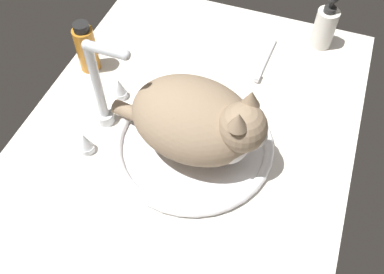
{
  "coord_description": "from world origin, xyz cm",
  "views": [
    {
      "loc": [
        -51.11,
        -20.81,
        79.43
      ],
      "look_at": [
        -0.49,
        -2.4,
        7.0
      ],
      "focal_mm": 40.24,
      "sensor_mm": 36.0,
      "label": 1
    }
  ],
  "objects_px": {
    "sink_basin": "(192,145)",
    "faucet": "(101,96)",
    "amber_bottle": "(86,48)",
    "cat": "(199,123)",
    "soap_pump_bottle": "(325,27)",
    "toothbrush": "(265,61)"
  },
  "relations": [
    {
      "from": "sink_basin",
      "to": "faucet",
      "type": "relative_size",
      "value": 1.49
    },
    {
      "from": "sink_basin",
      "to": "amber_bottle",
      "type": "distance_m",
      "value": 0.36
    },
    {
      "from": "faucet",
      "to": "cat",
      "type": "height_order",
      "value": "faucet"
    },
    {
      "from": "faucet",
      "to": "soap_pump_bottle",
      "type": "height_order",
      "value": "faucet"
    },
    {
      "from": "cat",
      "to": "amber_bottle",
      "type": "xyz_separation_m",
      "value": [
        0.15,
        0.34,
        -0.03
      ]
    },
    {
      "from": "faucet",
      "to": "toothbrush",
      "type": "distance_m",
      "value": 0.43
    },
    {
      "from": "faucet",
      "to": "amber_bottle",
      "type": "height_order",
      "value": "faucet"
    },
    {
      "from": "soap_pump_bottle",
      "to": "sink_basin",
      "type": "bearing_deg",
      "value": 154.89
    },
    {
      "from": "sink_basin",
      "to": "faucet",
      "type": "height_order",
      "value": "faucet"
    },
    {
      "from": "sink_basin",
      "to": "amber_bottle",
      "type": "height_order",
      "value": "amber_bottle"
    },
    {
      "from": "amber_bottle",
      "to": "toothbrush",
      "type": "relative_size",
      "value": 0.81
    },
    {
      "from": "cat",
      "to": "toothbrush",
      "type": "relative_size",
      "value": 2.1
    },
    {
      "from": "sink_basin",
      "to": "soap_pump_bottle",
      "type": "relative_size",
      "value": 2.33
    },
    {
      "from": "soap_pump_bottle",
      "to": "toothbrush",
      "type": "height_order",
      "value": "soap_pump_bottle"
    },
    {
      "from": "sink_basin",
      "to": "cat",
      "type": "bearing_deg",
      "value": -97.22
    },
    {
      "from": "sink_basin",
      "to": "soap_pump_bottle",
      "type": "bearing_deg",
      "value": -25.11
    },
    {
      "from": "toothbrush",
      "to": "soap_pump_bottle",
      "type": "bearing_deg",
      "value": -44.72
    },
    {
      "from": "soap_pump_bottle",
      "to": "toothbrush",
      "type": "relative_size",
      "value": 0.9
    },
    {
      "from": "soap_pump_bottle",
      "to": "toothbrush",
      "type": "bearing_deg",
      "value": 135.28
    },
    {
      "from": "sink_basin",
      "to": "amber_bottle",
      "type": "xyz_separation_m",
      "value": [
        0.15,
        0.32,
        0.05
      ]
    },
    {
      "from": "amber_bottle",
      "to": "toothbrush",
      "type": "height_order",
      "value": "amber_bottle"
    },
    {
      "from": "faucet",
      "to": "sink_basin",
      "type": "bearing_deg",
      "value": -90.0
    }
  ]
}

